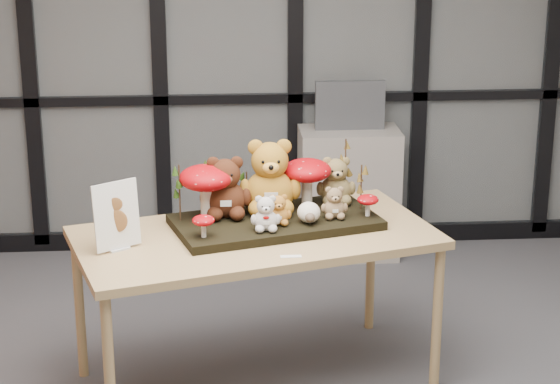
{
  "coord_description": "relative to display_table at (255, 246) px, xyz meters",
  "views": [
    {
      "loc": [
        -0.14,
        -4.19,
        2.56
      ],
      "look_at": [
        0.2,
        0.45,
        1.04
      ],
      "focal_mm": 65.0,
      "sensor_mm": 36.0,
      "label": 1
    }
  ],
  "objects": [
    {
      "name": "room_shell",
      "position": [
        -0.08,
        -0.49,
        0.93
      ],
      "size": [
        5.0,
        5.0,
        5.0
      ],
      "color": "#B7B4AD",
      "rests_on": "floor"
    },
    {
      "name": "sprig_green_mid_left",
      "position": [
        -0.22,
        0.2,
        0.25
      ],
      "size": [
        0.05,
        0.05,
        0.29
      ],
      "primitive_type": null,
      "color": "#13350C",
      "rests_on": "diorama_tray"
    },
    {
      "name": "bear_tan_back",
      "position": [
        0.44,
        0.33,
        0.24
      ],
      "size": [
        0.25,
        0.24,
        0.27
      ],
      "primitive_type": null,
      "rotation": [
        0.0,
        0.0,
        0.28
      ],
      "color": "olive",
      "rests_on": "diorama_tray"
    },
    {
      "name": "bear_brown_medium",
      "position": [
        -0.14,
        0.16,
        0.28
      ],
      "size": [
        0.32,
        0.3,
        0.34
      ],
      "primitive_type": null,
      "rotation": [
        0.0,
        0.0,
        0.28
      ],
      "color": "#411E0F",
      "rests_on": "diorama_tray"
    },
    {
      "name": "monitor",
      "position": [
        0.71,
        1.77,
        0.29
      ],
      "size": [
        0.46,
        0.05,
        0.32
      ],
      "color": "#4B4E53",
      "rests_on": "cabinet"
    },
    {
      "name": "cabinet",
      "position": [
        0.71,
        1.75,
        -0.31
      ],
      "size": [
        0.66,
        0.38,
        0.88
      ],
      "primitive_type": "cube",
      "color": "gray",
      "rests_on": "floor"
    },
    {
      "name": "diorama_tray",
      "position": [
        0.11,
        0.1,
        0.09
      ],
      "size": [
        1.1,
        0.76,
        0.04
      ],
      "primitive_type": "cube",
      "rotation": [
        0.0,
        0.0,
        0.28
      ],
      "color": "black",
      "rests_on": "display_table"
    },
    {
      "name": "mushroom_front_left",
      "position": [
        -0.25,
        -0.15,
        0.17
      ],
      "size": [
        0.11,
        0.11,
        0.12
      ],
      "primitive_type": null,
      "color": "#9E050A",
      "rests_on": "diorama_tray"
    },
    {
      "name": "glass_partition",
      "position": [
        -0.08,
        1.98,
        0.66
      ],
      "size": [
        4.9,
        0.06,
        2.78
      ],
      "color": "#2D383F",
      "rests_on": "floor"
    },
    {
      "name": "mushroom_front_right",
      "position": [
        0.57,
        0.1,
        0.17
      ],
      "size": [
        0.11,
        0.11,
        0.12
      ],
      "primitive_type": null,
      "color": "#9E050A",
      "rests_on": "diorama_tray"
    },
    {
      "name": "bear_white_bow",
      "position": [
        0.05,
        -0.07,
        0.2
      ],
      "size": [
        0.18,
        0.17,
        0.19
      ],
      "primitive_type": null,
      "rotation": [
        0.0,
        0.0,
        0.28
      ],
      "color": "silver",
      "rests_on": "diorama_tray"
    },
    {
      "name": "plush_cream_hedgehog",
      "position": [
        0.27,
        0.02,
        0.17
      ],
      "size": [
        0.11,
        0.1,
        0.11
      ],
      "primitive_type": null,
      "rotation": [
        0.0,
        0.0,
        0.28
      ],
      "color": "white",
      "rests_on": "diorama_tray"
    },
    {
      "name": "label_card",
      "position": [
        0.15,
        -0.32,
        0.07
      ],
      "size": [
        0.1,
        0.03,
        0.0
      ],
      "primitive_type": "cube",
      "color": "white",
      "rests_on": "display_table"
    },
    {
      "name": "sprig_green_centre",
      "position": [
        -0.03,
        0.26,
        0.21
      ],
      "size": [
        0.05,
        0.05,
        0.2
      ],
      "primitive_type": null,
      "color": "#13350C",
      "rests_on": "diorama_tray"
    },
    {
      "name": "sprig_green_far_left",
      "position": [
        -0.37,
        0.1,
        0.25
      ],
      "size": [
        0.05,
        0.05,
        0.29
      ],
      "primitive_type": null,
      "color": "#13350C",
      "rests_on": "diorama_tray"
    },
    {
      "name": "display_table",
      "position": [
        0.0,
        0.0,
        0.0
      ],
      "size": [
        1.92,
        1.33,
        0.82
      ],
      "rotation": [
        0.0,
        0.0,
        0.28
      ],
      "color": "tan",
      "rests_on": "floor"
    },
    {
      "name": "mushroom_back_left",
      "position": [
        -0.24,
        0.13,
        0.26
      ],
      "size": [
        0.27,
        0.27,
        0.3
      ],
      "primitive_type": null,
      "color": "#9E050A",
      "rests_on": "diorama_tray"
    },
    {
      "name": "mushroom_back_right",
      "position": [
        0.28,
        0.27,
        0.25
      ],
      "size": [
        0.25,
        0.25,
        0.28
      ],
      "primitive_type": null,
      "color": "#9E050A",
      "rests_on": "diorama_tray"
    },
    {
      "name": "sprig_dry_far_right",
      "position": [
        0.49,
        0.32,
        0.28
      ],
      "size": [
        0.05,
        0.05,
        0.34
      ],
      "primitive_type": null,
      "color": "brown",
      "rests_on": "diorama_tray"
    },
    {
      "name": "bear_beige_small",
      "position": [
        0.4,
        0.09,
        0.2
      ],
      "size": [
        0.17,
        0.16,
        0.18
      ],
      "primitive_type": null,
      "rotation": [
        0.0,
        0.0,
        0.28
      ],
      "color": "olive",
      "rests_on": "diorama_tray"
    },
    {
      "name": "bear_pooh_yellow",
      "position": [
        0.09,
        0.21,
        0.32
      ],
      "size": [
        0.38,
        0.36,
        0.42
      ],
      "primitive_type": null,
      "rotation": [
        0.0,
        0.0,
        0.28
      ],
      "color": "#B17720",
      "rests_on": "diorama_tray"
    },
    {
      "name": "bear_small_yellow",
      "position": [
        0.12,
        0.01,
        0.19
      ],
      "size": [
        0.16,
        0.15,
        0.17
      ],
      "primitive_type": null,
      "rotation": [
        0.0,
        0.0,
        0.28
      ],
      "color": "#B77126",
      "rests_on": "diorama_tray"
    },
    {
      "name": "sprig_dry_mid_right",
      "position": [
        0.55,
        0.21,
        0.23
      ],
      "size": [
        0.05,
        0.05,
        0.24
      ],
      "primitive_type": null,
      "color": "brown",
      "rests_on": "diorama_tray"
    },
    {
      "name": "sign_holder",
      "position": [
        -0.66,
        -0.17,
        0.22
      ],
      "size": [
        0.21,
        0.16,
        0.33
      ],
      "rotation": [
        0.0,
        0.0,
        0.58
      ],
      "color": "silver",
      "rests_on": "display_table"
    }
  ]
}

